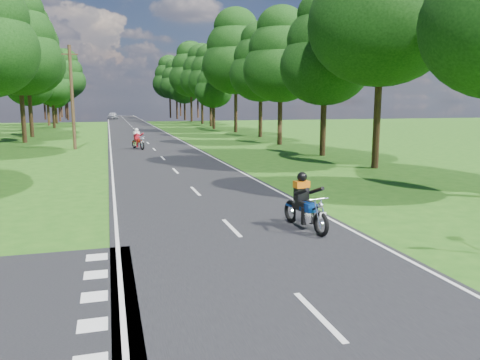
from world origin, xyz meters
name	(u,v)px	position (x,y,z in m)	size (l,w,h in m)	color
ground	(251,249)	(0.00, 0.00, 0.00)	(160.00, 160.00, 0.00)	#205212
main_road	(136,131)	(0.00, 50.00, 0.01)	(7.00, 140.00, 0.02)	black
road_markings	(136,132)	(-0.14, 48.13, 0.02)	(7.40, 140.00, 0.01)	silver
treeline	(140,70)	(1.43, 60.06, 8.25)	(40.00, 115.35, 14.78)	black
telegraph_pole	(72,97)	(-6.00, 28.00, 4.07)	(1.20, 0.26, 8.00)	#382616
rider_near_blue	(306,201)	(2.05, 1.31, 0.86)	(0.67, 2.01, 1.67)	navy
rider_far_red	(138,139)	(-1.19, 26.60, 0.84)	(0.66, 1.98, 1.65)	#A21C0C
distant_car	(113,116)	(-2.32, 94.26, 0.76)	(1.74, 4.33, 1.47)	silver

